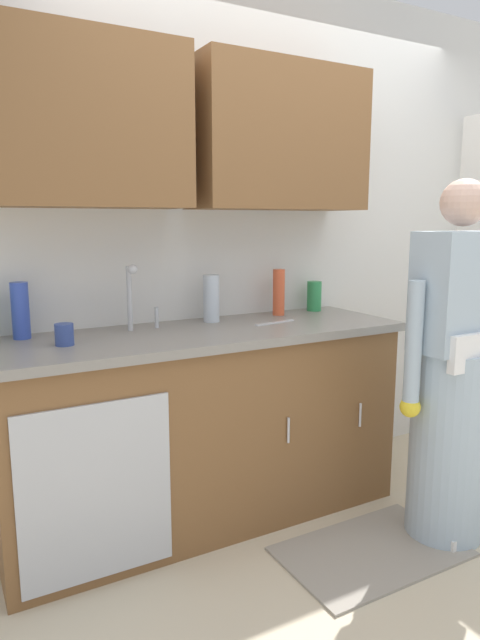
{
  "coord_description": "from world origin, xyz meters",
  "views": [
    {
      "loc": [
        -1.64,
        -1.64,
        1.44
      ],
      "look_at": [
        -0.43,
        0.55,
        1.0
      ],
      "focal_mm": 31.42,
      "sensor_mm": 36.0,
      "label": 1
    }
  ],
  "objects_px": {
    "person_at_sink": "(452,391)",
    "bottle_dish_liquid": "(279,292)",
    "knife_on_counter": "(275,323)",
    "bottle_cleaner_spray": "(20,311)",
    "cup_by_sink": "(64,335)",
    "bottle_water_tall": "(211,298)",
    "bottle_soap": "(314,296)",
    "sink": "(149,338)"
  },
  "relations": [
    {
      "from": "bottle_cleaner_spray",
      "to": "bottle_soap",
      "type": "xyz_separation_m",
      "value": [
        1.57,
        0.01,
        -0.04
      ]
    },
    {
      "from": "bottle_dish_liquid",
      "to": "bottle_water_tall",
      "type": "distance_m",
      "value": 0.41
    },
    {
      "from": "sink",
      "to": "bottle_dish_liquid",
      "type": "xyz_separation_m",
      "value": [
        0.8,
        0.17,
        0.14
      ]
    },
    {
      "from": "bottle_cleaner_spray",
      "to": "bottle_soap",
      "type": "distance_m",
      "value": 1.57
    },
    {
      "from": "bottle_soap",
      "to": "bottle_dish_liquid",
      "type": "xyz_separation_m",
      "value": [
        -0.26,
        -0.03,
        0.04
      ]
    },
    {
      "from": "person_at_sink",
      "to": "bottle_water_tall",
      "type": "height_order",
      "value": "person_at_sink"
    },
    {
      "from": "bottle_dish_liquid",
      "to": "cup_by_sink",
      "type": "bearing_deg",
      "value": -170.04
    },
    {
      "from": "person_at_sink",
      "to": "cup_by_sink",
      "type": "xyz_separation_m",
      "value": [
        -1.54,
        0.66,
        0.29
      ]
    },
    {
      "from": "bottle_cleaner_spray",
      "to": "knife_on_counter",
      "type": "xyz_separation_m",
      "value": [
        1.16,
        -0.22,
        -0.12
      ]
    },
    {
      "from": "person_at_sink",
      "to": "bottle_soap",
      "type": "distance_m",
      "value": 0.96
    },
    {
      "from": "knife_on_counter",
      "to": "sink",
      "type": "bearing_deg",
      "value": 168.63
    },
    {
      "from": "bottle_water_tall",
      "to": "knife_on_counter",
      "type": "distance_m",
      "value": 0.34
    },
    {
      "from": "sink",
      "to": "cup_by_sink",
      "type": "distance_m",
      "value": 0.38
    },
    {
      "from": "bottle_soap",
      "to": "bottle_dish_liquid",
      "type": "distance_m",
      "value": 0.26
    },
    {
      "from": "person_at_sink",
      "to": "bottle_cleaner_spray",
      "type": "height_order",
      "value": "person_at_sink"
    },
    {
      "from": "bottle_water_tall",
      "to": "cup_by_sink",
      "type": "height_order",
      "value": "bottle_water_tall"
    },
    {
      "from": "bottle_cleaner_spray",
      "to": "bottle_water_tall",
      "type": "bearing_deg",
      "value": -1.67
    },
    {
      "from": "sink",
      "to": "bottle_cleaner_spray",
      "type": "relative_size",
      "value": 2.03
    },
    {
      "from": "sink",
      "to": "bottle_soap",
      "type": "relative_size",
      "value": 2.99
    },
    {
      "from": "bottle_water_tall",
      "to": "cup_by_sink",
      "type": "xyz_separation_m",
      "value": [
        -0.77,
        -0.2,
        -0.07
      ]
    },
    {
      "from": "cup_by_sink",
      "to": "bottle_dish_liquid",
      "type": "bearing_deg",
      "value": 9.96
    },
    {
      "from": "knife_on_counter",
      "to": "person_at_sink",
      "type": "bearing_deg",
      "value": -61.74
    },
    {
      "from": "person_at_sink",
      "to": "bottle_water_tall",
      "type": "relative_size",
      "value": 6.82
    },
    {
      "from": "bottle_cleaner_spray",
      "to": "cup_by_sink",
      "type": "bearing_deg",
      "value": -59.34
    },
    {
      "from": "sink",
      "to": "bottle_cleaner_spray",
      "type": "xyz_separation_m",
      "value": [
        -0.51,
        0.19,
        0.14
      ]
    },
    {
      "from": "bottle_dish_liquid",
      "to": "bottle_water_tall",
      "type": "relative_size",
      "value": 1.04
    },
    {
      "from": "bottle_cleaner_spray",
      "to": "bottle_water_tall",
      "type": "relative_size",
      "value": 1.03
    },
    {
      "from": "cup_by_sink",
      "to": "sink",
      "type": "bearing_deg",
      "value": 4.88
    },
    {
      "from": "bottle_cleaner_spray",
      "to": "bottle_dish_liquid",
      "type": "distance_m",
      "value": 1.31
    },
    {
      "from": "person_at_sink",
      "to": "bottle_dish_liquid",
      "type": "relative_size",
      "value": 6.53
    },
    {
      "from": "bottle_water_tall",
      "to": "knife_on_counter",
      "type": "bearing_deg",
      "value": -36.65
    },
    {
      "from": "person_at_sink",
      "to": "bottle_cleaner_spray",
      "type": "xyz_separation_m",
      "value": [
        -1.67,
        0.89,
        0.37
      ]
    },
    {
      "from": "bottle_dish_liquid",
      "to": "knife_on_counter",
      "type": "bearing_deg",
      "value": -127.16
    },
    {
      "from": "cup_by_sink",
      "to": "knife_on_counter",
      "type": "bearing_deg",
      "value": 0.4
    },
    {
      "from": "person_at_sink",
      "to": "cup_by_sink",
      "type": "distance_m",
      "value": 1.7
    },
    {
      "from": "bottle_soap",
      "to": "cup_by_sink",
      "type": "distance_m",
      "value": 1.45
    },
    {
      "from": "person_at_sink",
      "to": "sink",
      "type": "bearing_deg",
      "value": 149.13
    },
    {
      "from": "cup_by_sink",
      "to": "bottle_cleaner_spray",
      "type": "bearing_deg",
      "value": 120.66
    },
    {
      "from": "bottle_water_tall",
      "to": "knife_on_counter",
      "type": "height_order",
      "value": "bottle_water_tall"
    },
    {
      "from": "bottle_cleaner_spray",
      "to": "bottle_soap",
      "type": "relative_size",
      "value": 1.47
    },
    {
      "from": "sink",
      "to": "cup_by_sink",
      "type": "xyz_separation_m",
      "value": [
        -0.38,
        -0.03,
        0.06
      ]
    },
    {
      "from": "sink",
      "to": "bottle_water_tall",
      "type": "bearing_deg",
      "value": 23.01
    }
  ]
}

